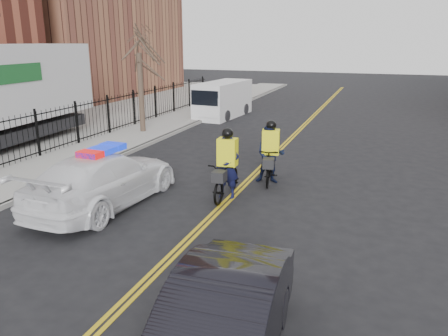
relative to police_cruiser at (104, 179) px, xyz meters
name	(u,v)px	position (x,y,z in m)	size (l,w,h in m)	color
ground	(202,226)	(3.34, -0.49, -0.81)	(120.00, 120.00, 0.00)	black
center_line_left	(272,155)	(3.26, 7.51, -0.80)	(0.10, 60.00, 0.01)	gold
center_line_right	(276,155)	(3.42, 7.51, -0.80)	(0.10, 60.00, 0.01)	gold
sidewalk	(124,140)	(-4.16, 7.51, -0.74)	(3.00, 60.00, 0.15)	gray
curb	(151,143)	(-2.66, 7.51, -0.74)	(0.20, 60.00, 0.15)	gray
iron_fence	(97,120)	(-5.66, 7.51, 0.19)	(0.12, 28.00, 2.00)	black
warehouse_far	(68,14)	(-19.66, 23.51, 6.19)	(14.00, 18.00, 14.00)	brown
street_tree	(140,65)	(-4.26, 9.51, 2.72)	(3.20, 3.20, 4.80)	#392C22
police_cruiser	(104,179)	(0.00, 0.00, 0.00)	(2.48, 5.63, 1.77)	white
dark_sedan	(219,329)	(5.64, -5.30, -0.07)	(1.57, 4.51, 1.49)	black
cargo_van	(222,100)	(-2.18, 15.94, 0.27)	(2.35, 5.43, 2.22)	silver
cyclist_near	(227,174)	(3.21, 1.85, -0.04)	(0.86, 2.28, 2.22)	black
cyclist_far	(270,159)	(4.10, 3.74, 0.05)	(1.09, 2.24, 2.19)	black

